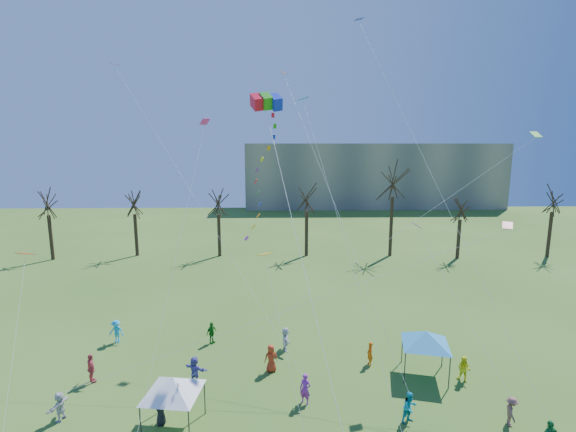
{
  "coord_description": "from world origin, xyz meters",
  "views": [
    {
      "loc": [
        -0.64,
        -14.5,
        14.4
      ],
      "look_at": [
        -0.16,
        5.0,
        11.0
      ],
      "focal_mm": 25.0,
      "sensor_mm": 36.0,
      "label": 1
    }
  ],
  "objects_px": {
    "canopy_tent_white": "(173,385)",
    "canopy_tent_blue": "(426,338)",
    "distant_building": "(372,175)",
    "big_box_kite": "(266,179)"
  },
  "relations": [
    {
      "from": "distant_building",
      "to": "canopy_tent_blue",
      "type": "xyz_separation_m",
      "value": [
        -13.38,
        -73.22,
        -4.98
      ]
    },
    {
      "from": "canopy_tent_white",
      "to": "distant_building",
      "type": "bearing_deg",
      "value": 70.17
    },
    {
      "from": "distant_building",
      "to": "canopy_tent_blue",
      "type": "height_order",
      "value": "distant_building"
    },
    {
      "from": "canopy_tent_white",
      "to": "canopy_tent_blue",
      "type": "xyz_separation_m",
      "value": [
        14.66,
        4.54,
        0.12
      ]
    },
    {
      "from": "distant_building",
      "to": "canopy_tent_white",
      "type": "bearing_deg",
      "value": -109.83
    },
    {
      "from": "distant_building",
      "to": "canopy_tent_white",
      "type": "distance_m",
      "value": 82.82
    },
    {
      "from": "distant_building",
      "to": "big_box_kite",
      "type": "height_order",
      "value": "big_box_kite"
    },
    {
      "from": "canopy_tent_blue",
      "to": "canopy_tent_white",
      "type": "bearing_deg",
      "value": -162.78
    },
    {
      "from": "canopy_tent_white",
      "to": "canopy_tent_blue",
      "type": "height_order",
      "value": "canopy_tent_blue"
    },
    {
      "from": "big_box_kite",
      "to": "canopy_tent_white",
      "type": "xyz_separation_m",
      "value": [
        -4.7,
        -4.68,
        -10.11
      ]
    }
  ]
}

